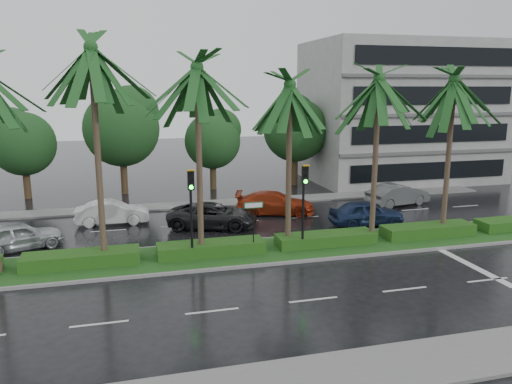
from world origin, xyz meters
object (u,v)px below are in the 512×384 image
object	(u,v)px
signal_median_left	(191,201)
car_red	(275,203)
car_white	(112,212)
car_grey	(398,195)
car_blue	(366,213)
car_darkgrey	(212,216)
car_silver	(19,236)
street_sign	(253,215)

from	to	relation	value
signal_median_left	car_red	world-z (taller)	signal_median_left
car_white	car_grey	size ratio (longest dim) A/B	0.93
car_white	car_blue	world-z (taller)	car_blue
signal_median_left	car_darkgrey	world-z (taller)	signal_median_left
signal_median_left	car_silver	world-z (taller)	signal_median_left
car_red	car_blue	world-z (taller)	car_blue
signal_median_left	car_red	xyz separation A→B (m)	(6.47, 7.97, -2.26)
street_sign	car_grey	size ratio (longest dim) A/B	0.56
car_white	car_blue	bearing A→B (deg)	-104.71
street_sign	car_darkgrey	world-z (taller)	street_sign
car_white	car_silver	bearing A→B (deg)	132.51
street_sign	car_white	bearing A→B (deg)	130.17
signal_median_left	car_darkgrey	size ratio (longest dim) A/B	0.83
car_blue	car_white	bearing A→B (deg)	77.35
signal_median_left	car_grey	size ratio (longest dim) A/B	0.93
car_white	car_grey	xyz separation A→B (m)	(19.23, -0.09, 0.06)
signal_median_left	car_grey	bearing A→B (deg)	27.67
street_sign	car_darkgrey	bearing A→B (deg)	100.33
signal_median_left	car_white	world-z (taller)	signal_median_left
car_silver	car_blue	bearing A→B (deg)	-112.60
car_darkgrey	car_grey	distance (m)	13.69
car_white	car_darkgrey	bearing A→B (deg)	-111.01
street_sign	car_darkgrey	distance (m)	5.93
car_silver	car_white	bearing A→B (deg)	-70.55
car_red	car_blue	distance (m)	6.01
street_sign	car_darkgrey	size ratio (longest dim) A/B	0.50
signal_median_left	car_grey	distance (m)	17.60
car_red	car_blue	size ratio (longest dim) A/B	1.15
car_darkgrey	car_red	world-z (taller)	car_red
car_white	car_darkgrey	world-z (taller)	car_darkgrey
signal_median_left	car_red	distance (m)	10.51
car_silver	car_grey	xyz separation A→B (m)	(23.73, 3.86, 0.04)
signal_median_left	car_red	size ratio (longest dim) A/B	0.85
car_blue	car_grey	world-z (taller)	car_grey
signal_median_left	street_sign	bearing A→B (deg)	3.47
car_white	car_blue	size ratio (longest dim) A/B	0.98
car_blue	car_darkgrey	bearing A→B (deg)	81.59
signal_median_left	car_silver	bearing A→B (deg)	152.81
car_darkgrey	car_silver	bearing A→B (deg)	117.66
car_silver	car_white	xyz separation A→B (m)	(4.50, 3.95, -0.01)
car_darkgrey	car_blue	size ratio (longest dim) A/B	1.19
car_red	car_white	bearing A→B (deg)	106.26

